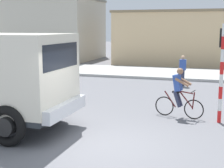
{
  "coord_description": "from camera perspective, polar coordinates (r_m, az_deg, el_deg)",
  "views": [
    {
      "loc": [
        2.79,
        -8.09,
        3.1
      ],
      "look_at": [
        -0.54,
        2.5,
        1.2
      ],
      "focal_mm": 53.77,
      "sensor_mm": 36.0,
      "label": 1
    }
  ],
  "objects": [
    {
      "name": "ground_plane",
      "position": [
        9.11,
        -1.49,
        -10.2
      ],
      "size": [
        120.0,
        120.0,
        0.0
      ],
      "primitive_type": "plane",
      "color": "slate"
    },
    {
      "name": "sidewalk_far",
      "position": [
        22.37,
        10.14,
        1.8
      ],
      "size": [
        80.0,
        5.0,
        0.16
      ],
      "primitive_type": "cube",
      "color": "#ADADA8",
      "rests_on": "ground"
    },
    {
      "name": "cyclist",
      "position": [
        11.73,
        11.31,
        -1.47
      ],
      "size": [
        1.7,
        0.57,
        1.72
      ],
      "color": "black",
      "rests_on": "ground"
    },
    {
      "name": "traffic_light_pole",
      "position": [
        11.31,
        18.25,
        3.98
      ],
      "size": [
        0.24,
        0.43,
        3.2
      ],
      "color": "red",
      "rests_on": "ground"
    },
    {
      "name": "pedestrian_near_kerb",
      "position": [
        18.03,
        11.91,
        2.32
      ],
      "size": [
        0.34,
        0.22,
        1.62
      ],
      "color": "#2D334C",
      "rests_on": "ground"
    },
    {
      "name": "building_corner_left",
      "position": [
        33.49,
        -10.41,
        9.16
      ],
      "size": [
        9.02,
        7.57,
        5.74
      ],
      "color": "#B2AD9E",
      "rests_on": "ground"
    },
    {
      "name": "building_mid_block",
      "position": [
        29.1,
        12.17,
        7.74
      ],
      "size": [
        11.27,
        5.99,
        4.41
      ],
      "color": "#D1B284",
      "rests_on": "ground"
    }
  ]
}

